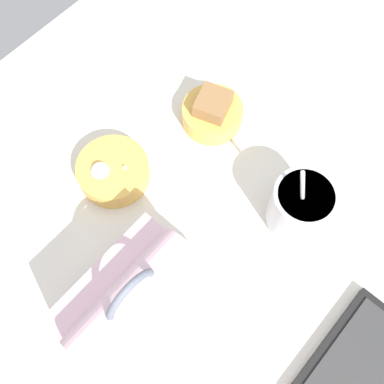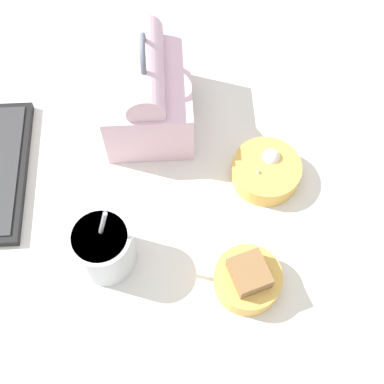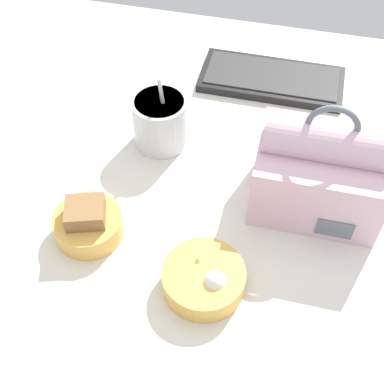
% 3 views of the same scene
% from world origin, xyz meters
% --- Properties ---
extents(desk_surface, '(1.40, 1.10, 0.02)m').
position_xyz_m(desk_surface, '(0.00, 0.00, 0.01)').
color(desk_surface, silver).
rests_on(desk_surface, ground).
extents(lunch_bag, '(0.21, 0.17, 0.22)m').
position_xyz_m(lunch_bag, '(0.16, 0.03, 0.10)').
color(lunch_bag, beige).
rests_on(lunch_bag, desk_surface).
extents(soup_cup, '(0.10, 0.10, 0.17)m').
position_xyz_m(soup_cup, '(-0.14, 0.11, 0.07)').
color(soup_cup, silver).
rests_on(soup_cup, desk_surface).
extents(bento_bowl_sandwich, '(0.11, 0.11, 0.07)m').
position_xyz_m(bento_bowl_sandwich, '(-0.19, -0.13, 0.05)').
color(bento_bowl_sandwich, '#EAB24C').
rests_on(bento_bowl_sandwich, desk_surface).
extents(bento_bowl_snacks, '(0.13, 0.13, 0.06)m').
position_xyz_m(bento_bowl_snacks, '(0.01, -0.19, 0.04)').
color(bento_bowl_snacks, '#EAB24C').
rests_on(bento_bowl_snacks, desk_surface).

